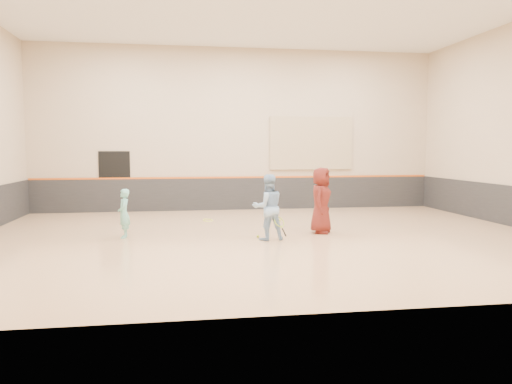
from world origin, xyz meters
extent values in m
cube|color=tan|center=(0.00, 0.00, -0.10)|extent=(15.00, 12.00, 0.20)
cube|color=#C5AD8F|center=(0.00, 6.01, 3.00)|extent=(15.00, 0.02, 6.00)
cube|color=#C5AD8F|center=(0.00, -6.01, 3.00)|extent=(15.00, 0.02, 6.00)
cube|color=#232326|center=(0.00, 5.97, 0.60)|extent=(14.90, 0.04, 1.20)
cube|color=#D85914|center=(0.00, 5.96, 1.22)|extent=(14.90, 0.03, 0.06)
cube|color=tan|center=(2.80, 5.95, 2.50)|extent=(3.20, 0.08, 2.00)
cube|color=black|center=(-4.50, 5.98, 1.10)|extent=(1.10, 0.05, 2.20)
imported|color=#77CEC0|center=(-3.63, 0.53, 0.63)|extent=(0.33, 0.48, 1.26)
imported|color=#91B7E0|center=(-0.02, -0.35, 0.83)|extent=(0.88, 0.73, 1.65)
imported|color=maroon|center=(1.59, 0.45, 0.89)|extent=(0.90, 1.04, 1.79)
sphere|color=#B0CF30|center=(-0.22, 0.00, 0.03)|extent=(0.07, 0.07, 0.07)
sphere|color=#CAE435|center=(1.68, 0.23, 1.10)|extent=(0.07, 0.07, 0.07)
sphere|color=#B8C92E|center=(0.92, 2.76, 0.03)|extent=(0.07, 0.07, 0.07)
camera|label=1|loc=(-2.24, -12.56, 2.30)|focal=35.00mm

